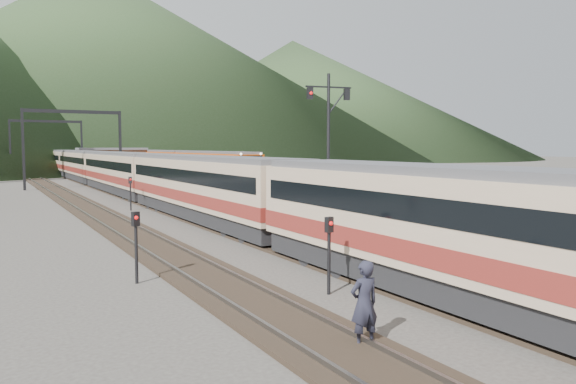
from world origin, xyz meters
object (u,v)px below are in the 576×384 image
second_train (162,163)px  worker (364,304)px  main_train (123,171)px  signal_mast (328,131)px

second_train → worker: (-15.79, -68.82, -1.04)m
main_train → second_train: bearing=66.7°
worker → main_train: bearing=-94.7°
second_train → signal_mast: signal_mast is taller
second_train → signal_mast: (-9.08, -57.07, 3.02)m
second_train → signal_mast: size_ratio=9.04×
second_train → worker: bearing=-102.9°
main_train → signal_mast: size_ratio=16.07×
signal_mast → worker: bearing=-119.7°
main_train → worker: 42.29m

